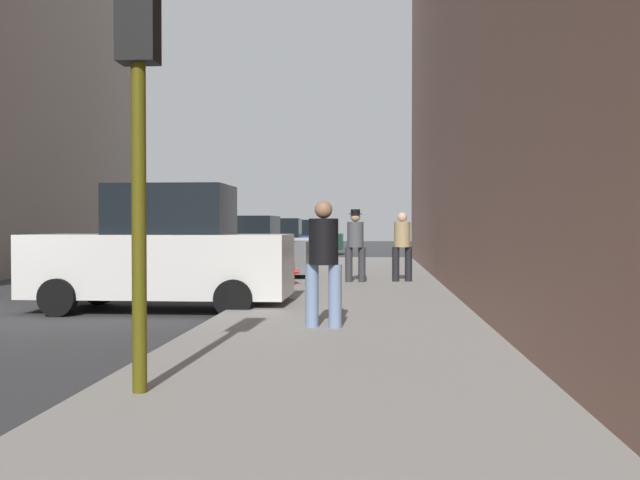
% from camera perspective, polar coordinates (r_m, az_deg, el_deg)
% --- Properties ---
extents(sidewalk, '(4.00, 40.00, 0.15)m').
position_cam_1_polar(sidewalk, '(11.33, 2.24, -6.20)').
color(sidewalk, gray).
rests_on(sidewalk, ground_plane).
extents(parked_white_van, '(4.61, 2.07, 2.25)m').
position_cam_1_polar(parked_white_van, '(13.05, -12.42, -1.04)').
color(parked_white_van, silver).
rests_on(parked_white_van, ground_plane).
extents(parked_gray_coupe, '(4.27, 2.18, 1.79)m').
position_cam_1_polar(parked_gray_coupe, '(19.44, -6.78, -0.85)').
color(parked_gray_coupe, slate).
rests_on(parked_gray_coupe, ground_plane).
extents(parked_silver_sedan, '(4.26, 2.16, 1.79)m').
position_cam_1_polar(parked_silver_sedan, '(25.62, -4.04, -0.37)').
color(parked_silver_sedan, '#B7BABF').
rests_on(parked_silver_sedan, ground_plane).
extents(parked_blue_sedan, '(4.25, 2.15, 1.79)m').
position_cam_1_polar(parked_blue_sedan, '(31.73, -2.40, -0.08)').
color(parked_blue_sedan, navy).
rests_on(parked_blue_sedan, ground_plane).
extents(parked_dark_green_sedan, '(4.22, 2.09, 1.79)m').
position_cam_1_polar(parked_dark_green_sedan, '(37.96, -1.27, 0.12)').
color(parked_dark_green_sedan, '#193828').
rests_on(parked_dark_green_sedan, ground_plane).
extents(fire_hydrant, '(0.42, 0.22, 0.70)m').
position_cam_1_polar(fire_hydrant, '(16.58, -2.42, -2.41)').
color(fire_hydrant, red).
rests_on(fire_hydrant, sidewalk).
extents(traffic_light, '(0.32, 0.32, 3.60)m').
position_cam_1_polar(traffic_light, '(6.16, -14.31, 12.69)').
color(traffic_light, '#514C0F').
rests_on(traffic_light, sidewalk).
extents(pedestrian_with_beanie, '(0.52, 0.45, 1.78)m').
position_cam_1_polar(pedestrian_with_beanie, '(17.42, 2.85, -0.13)').
color(pedestrian_with_beanie, '#333338').
rests_on(pedestrian_with_beanie, sidewalk).
extents(pedestrian_in_jeans, '(0.52, 0.45, 1.71)m').
position_cam_1_polar(pedestrian_in_jeans, '(9.61, 0.28, -1.35)').
color(pedestrian_in_jeans, '#728CB2').
rests_on(pedestrian_in_jeans, sidewalk).
extents(pedestrian_in_tan_coat, '(0.52, 0.46, 1.71)m').
position_cam_1_polar(pedestrian_in_tan_coat, '(17.70, 6.59, -0.22)').
color(pedestrian_in_tan_coat, black).
rests_on(pedestrian_in_tan_coat, sidewalk).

